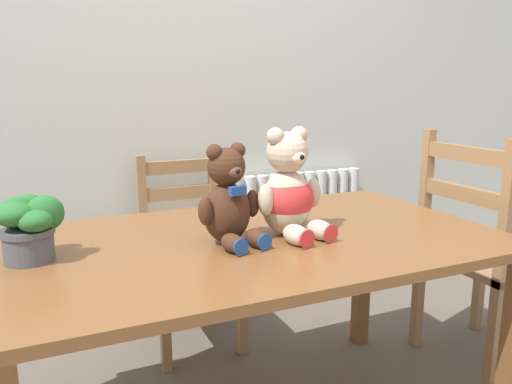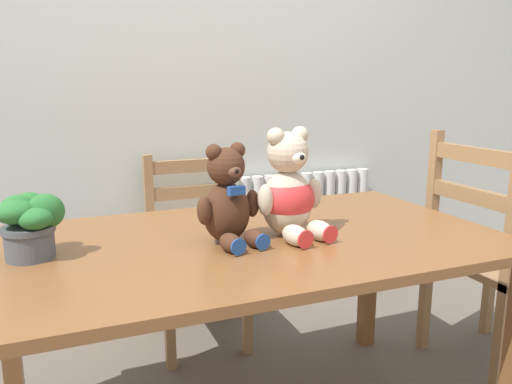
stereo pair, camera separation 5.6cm
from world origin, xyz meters
TOP-DOWN VIEW (x-y plane):
  - wall_back at (0.00, 1.44)m, footprint 8.00×0.04m
  - radiator at (0.69, 1.37)m, footprint 0.78×0.10m
  - dining_table at (0.00, 0.45)m, footprint 1.57×0.89m
  - wooden_chair_behind at (0.02, 1.20)m, footprint 0.39×0.40m
  - wooden_chair_side at (1.09, 0.50)m, footprint 0.42×0.45m
  - teddy_bear_left at (-0.07, 0.43)m, footprint 0.21×0.23m
  - teddy_bear_right at (0.13, 0.43)m, footprint 0.24×0.26m
  - potted_plant at (-0.62, 0.49)m, footprint 0.18×0.17m

SIDE VIEW (x-z plane):
  - radiator at x=0.69m, z-range -0.03..0.69m
  - wooden_chair_behind at x=0.02m, z-range 0.01..0.87m
  - wooden_chair_side at x=1.09m, z-range -0.01..0.98m
  - dining_table at x=0.00m, z-range 0.27..0.98m
  - potted_plant at x=-0.62m, z-range 0.72..0.90m
  - teddy_bear_left at x=-0.07m, z-range 0.69..0.99m
  - teddy_bear_right at x=0.13m, z-range 0.68..1.02m
  - wall_back at x=0.00m, z-range 0.00..2.60m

